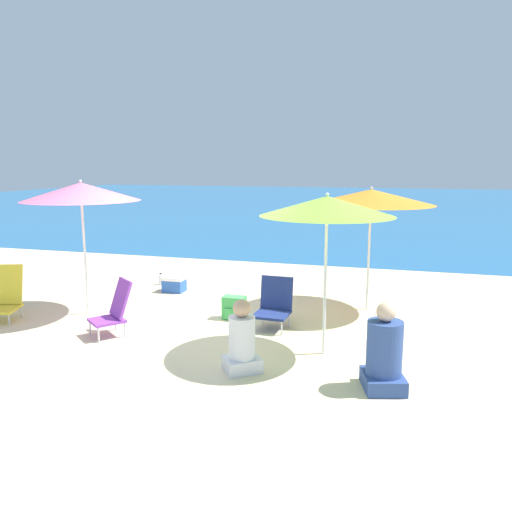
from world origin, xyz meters
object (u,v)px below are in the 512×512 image
Objects in this scene: cooler_box at (174,284)px; beach_umbrella_orange at (371,197)px; beach_umbrella_lime at (327,206)px; beach_chair_purple at (114,308)px; beach_chair_yellow at (4,296)px; person_seated_near at (242,342)px; water_bottle at (161,280)px; backpack_green at (234,308)px; beach_umbrella_pink at (81,192)px; person_seated_far at (384,354)px; beach_chair_navy at (274,304)px.

beach_umbrella_orange is at bearing -2.53° from cooler_box.
beach_umbrella_lime reaches higher than beach_chair_purple.
beach_chair_yellow is 4.10m from person_seated_near.
person_seated_near is 4.43m from water_bottle.
beach_chair_yellow is 3.44m from backpack_green.
beach_umbrella_orange is at bearing 79.92° from beach_umbrella_lime.
backpack_green reaches higher than water_bottle.
backpack_green is (2.25, 0.40, -1.72)m from beach_umbrella_pink.
person_seated_near is (2.03, -0.68, -0.03)m from beach_chair_purple.
beach_umbrella_orange is 3.25m from person_seated_far.
cooler_box is at bearing 149.50° from beach_chair_navy.
beach_chair_purple is at bearing -152.91° from beach_chair_navy.
beach_umbrella_pink is at bearing 170.54° from beach_umbrella_lime.
beach_chair_purple is (-2.83, -0.10, -1.44)m from beach_umbrella_lime.
beach_umbrella_pink is 1.92m from beach_chair_purple.
beach_umbrella_pink is 2.74× the size of beach_chair_purple.
person_seated_far is at bearing 27.32° from beach_chair_purple.
beach_chair_navy is (1.99, 0.93, -0.03)m from beach_chair_purple.
beach_umbrella_orange is 5.09× the size of cooler_box.
beach_umbrella_pink is at bearing -173.98° from beach_chair_navy.
beach_umbrella_lime reaches higher than cooler_box.
beach_umbrella_lime is 1.88m from beach_chair_navy.
water_bottle is at bearing 143.00° from beach_chair_purple.
beach_umbrella_pink is 2.73m from water_bottle.
beach_chair_navy is 3.30m from water_bottle.
beach_umbrella_pink is at bearing -95.57° from water_bottle.
beach_umbrella_orange is 5.67× the size of backpack_green.
backpack_green is at bearing 78.74° from beach_chair_purple.
beach_chair_purple reaches higher than cooler_box.
beach_umbrella_orange is 0.95× the size of beach_umbrella_pink.
person_seated_far reaches higher than beach_chair_yellow.
beach_chair_purple is 2.20m from beach_chair_navy.
beach_umbrella_pink is (-4.13, -1.48, 0.10)m from beach_umbrella_orange.
beach_umbrella_lime is 8.58× the size of water_bottle.
beach_umbrella_lime reaches higher than backpack_green.
person_seated_far reaches higher than cooler_box.
beach_umbrella_lime is 4.77m from water_bottle.
beach_umbrella_pink is at bearing -152.88° from person_seated_near.
beach_umbrella_pink is 9.01× the size of water_bottle.
person_seated_near is 2.17× the size of cooler_box.
water_bottle is (-2.72, 1.85, -0.25)m from beach_chair_navy.
person_seated_near is 0.90× the size of person_seated_far.
beach_umbrella_pink is 4.95m from person_seated_far.
beach_umbrella_orange is at bearing 48.51° from beach_chair_navy.
water_bottle is (-4.30, 3.47, -0.28)m from person_seated_far.
water_bottle is 0.64m from cooler_box.
beach_chair_navy is (-0.83, 0.83, -1.47)m from beach_umbrella_lime.
beach_umbrella_lime is 4.16m from cooler_box.
beach_umbrella_lime is 2.61× the size of beach_chair_purple.
water_bottle is at bearing 45.01° from beach_chair_yellow.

